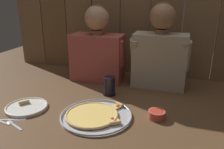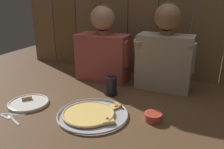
# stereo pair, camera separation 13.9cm
# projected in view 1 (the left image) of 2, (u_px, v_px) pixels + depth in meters

# --- Properties ---
(ground_plane) EXTENTS (3.20, 3.20, 0.00)m
(ground_plane) POSITION_uv_depth(u_px,v_px,m) (109.00, 109.00, 1.36)
(ground_plane) COLOR brown
(pizza_tray) EXTENTS (0.40, 0.40, 0.03)m
(pizza_tray) POSITION_uv_depth(u_px,v_px,m) (95.00, 115.00, 1.27)
(pizza_tray) COLOR #B2B2B7
(pizza_tray) RESTS_ON ground
(dinner_plate) EXTENTS (0.24, 0.24, 0.03)m
(dinner_plate) POSITION_uv_depth(u_px,v_px,m) (27.00, 107.00, 1.36)
(dinner_plate) COLOR white
(dinner_plate) RESTS_ON ground
(drinking_glass) EXTENTS (0.09, 0.09, 0.13)m
(drinking_glass) POSITION_uv_depth(u_px,v_px,m) (109.00, 86.00, 1.53)
(drinking_glass) COLOR black
(drinking_glass) RESTS_ON ground
(dipping_bowl) EXTENTS (0.09, 0.09, 0.04)m
(dipping_bowl) POSITION_uv_depth(u_px,v_px,m) (157.00, 114.00, 1.25)
(dipping_bowl) COLOR #CC4C42
(dipping_bowl) RESTS_ON ground
(table_fork) EXTENTS (0.13, 0.04, 0.01)m
(table_fork) POSITION_uv_depth(u_px,v_px,m) (0.00, 121.00, 1.22)
(table_fork) COLOR silver
(table_fork) RESTS_ON ground
(table_knife) EXTENTS (0.15, 0.07, 0.01)m
(table_knife) POSITION_uv_depth(u_px,v_px,m) (12.00, 119.00, 1.24)
(table_knife) COLOR silver
(table_knife) RESTS_ON ground
(table_spoon) EXTENTS (0.14, 0.07, 0.01)m
(table_spoon) POSITION_uv_depth(u_px,v_px,m) (12.00, 123.00, 1.20)
(table_spoon) COLOR silver
(table_spoon) RESTS_ON ground
(diner_left) EXTENTS (0.43, 0.20, 0.57)m
(diner_left) POSITION_uv_depth(u_px,v_px,m) (97.00, 47.00, 1.74)
(diner_left) COLOR #AD4C47
(diner_left) RESTS_ON ground
(diner_right) EXTENTS (0.41, 0.20, 0.59)m
(diner_right) POSITION_uv_depth(u_px,v_px,m) (160.00, 50.00, 1.61)
(diner_right) COLOR #B2A38E
(diner_right) RESTS_ON ground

